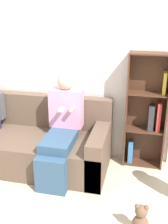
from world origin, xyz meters
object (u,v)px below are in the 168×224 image
at_px(adult_seated, 61,126).
at_px(bookshelf, 147,113).
at_px(couch, 29,144).
at_px(teddy_bear, 141,220).

relative_size(adult_seated, bookshelf, 0.83).
bearing_deg(couch, teddy_bear, -31.63).
distance_m(adult_seated, teddy_bear, 1.37).
bearing_deg(teddy_bear, adult_seated, 140.40).
distance_m(couch, teddy_bear, 1.74).
relative_size(adult_seated, teddy_bear, 3.91).
bearing_deg(bookshelf, adult_seated, -156.35).
xyz_separation_m(couch, adult_seated, (0.48, -0.09, 0.34)).
height_order(couch, bookshelf, bookshelf).
bearing_deg(couch, bookshelf, 13.17).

